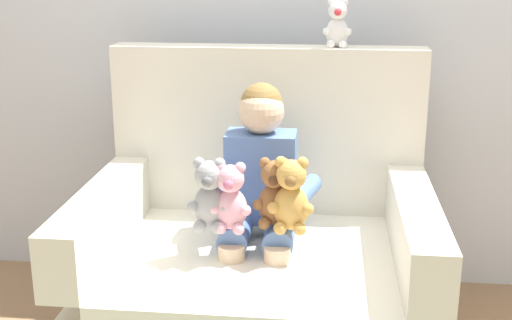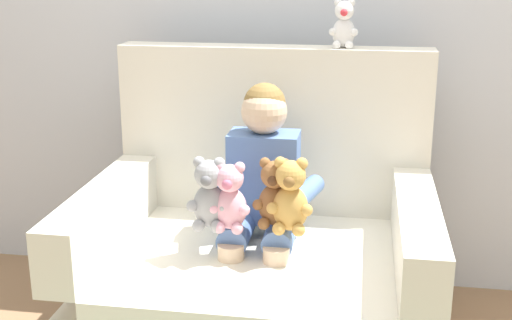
{
  "view_description": "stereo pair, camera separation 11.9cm",
  "coord_description": "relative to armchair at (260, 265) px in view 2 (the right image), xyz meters",
  "views": [
    {
      "loc": [
        0.24,
        -2.28,
        1.45
      ],
      "look_at": [
        0.0,
        -0.05,
        0.78
      ],
      "focal_mm": 47.84,
      "sensor_mm": 36.0,
      "label": 1
    },
    {
      "loc": [
        0.36,
        -2.26,
        1.45
      ],
      "look_at": [
        0.0,
        -0.05,
        0.78
      ],
      "focal_mm": 47.84,
      "sensor_mm": 36.0,
      "label": 2
    }
  ],
  "objects": [
    {
      "name": "seated_child",
      "position": [
        0.0,
        0.03,
        0.31
      ],
      "size": [
        0.45,
        0.39,
        0.82
      ],
      "rotation": [
        0.0,
        0.0,
        -0.11
      ],
      "color": "#597AB7",
      "rests_on": "armchair"
    },
    {
      "name": "plush_pink",
      "position": [
        -0.08,
        -0.16,
        0.32
      ],
      "size": [
        0.15,
        0.12,
        0.25
      ],
      "rotation": [
        0.0,
        0.0,
        -0.19
      ],
      "color": "#EAA8BC",
      "rests_on": "armchair"
    },
    {
      "name": "plush_honey",
      "position": [
        0.13,
        -0.14,
        0.33
      ],
      "size": [
        0.16,
        0.13,
        0.27
      ],
      "rotation": [
        0.0,
        0.0,
        0.07
      ],
      "color": "gold",
      "rests_on": "armchair"
    },
    {
      "name": "plush_grey",
      "position": [
        -0.15,
        -0.16,
        0.33
      ],
      "size": [
        0.15,
        0.13,
        0.26
      ],
      "rotation": [
        0.0,
        0.0,
        -0.21
      ],
      "color": "#9E9EA3",
      "rests_on": "armchair"
    },
    {
      "name": "plush_brown",
      "position": [
        0.07,
        -0.11,
        0.32
      ],
      "size": [
        0.15,
        0.12,
        0.25
      ],
      "rotation": [
        0.0,
        0.0,
        -0.21
      ],
      "color": "brown",
      "rests_on": "armchair"
    },
    {
      "name": "armchair",
      "position": [
        0.0,
        0.0,
        0.0
      ],
      "size": [
        1.25,
        0.99,
        1.11
      ],
      "color": "silver",
      "rests_on": "ground"
    },
    {
      "name": "plush_white_on_backrest",
      "position": [
        0.27,
        0.36,
        0.86
      ],
      "size": [
        0.11,
        0.09,
        0.19
      ],
      "rotation": [
        0.0,
        0.0,
        0.27
      ],
      "color": "white",
      "rests_on": "armchair"
    }
  ]
}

